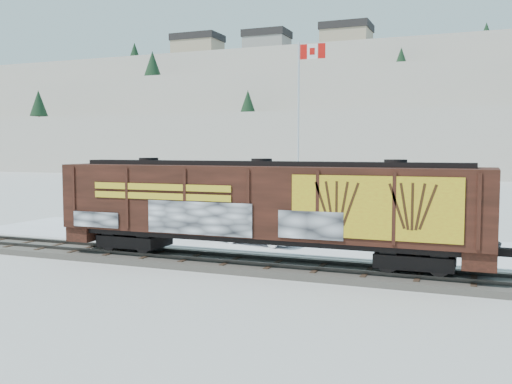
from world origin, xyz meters
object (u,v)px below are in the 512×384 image
at_px(hopper_railcar, 262,204).
at_px(car_white, 259,231).
at_px(flagpole, 300,157).
at_px(car_dark, 446,236).
at_px(car_silver, 232,225).

bearing_deg(hopper_railcar, car_white, 112.52).
height_order(flagpole, car_dark, flagpole).
bearing_deg(car_dark, car_silver, 79.49).
relative_size(flagpole, car_dark, 2.35).
height_order(car_silver, car_dark, car_silver).
height_order(flagpole, car_white, flagpole).
relative_size(car_silver, car_white, 1.09).
xyz_separation_m(hopper_railcar, car_silver, (-4.34, 6.57, -1.95)).
relative_size(hopper_railcar, flagpole, 1.52).
distance_m(car_silver, car_dark, 11.56).
relative_size(flagpole, car_white, 2.74).
distance_m(hopper_railcar, car_silver, 8.11).
bearing_deg(flagpole, hopper_railcar, -78.92).
bearing_deg(car_white, hopper_railcar, -146.20).
distance_m(car_white, car_dark, 9.71).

